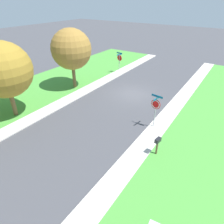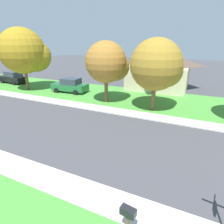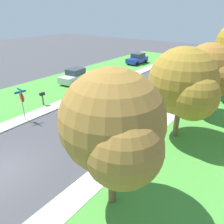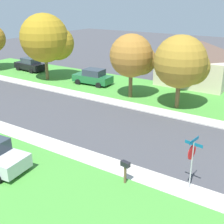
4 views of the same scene
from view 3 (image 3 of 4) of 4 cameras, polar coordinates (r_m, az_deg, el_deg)
The scene contains 11 objects.
ground_plane at distance 14.01m, azimuth -27.34°, elevation -13.77°, with size 120.00×120.00×0.00m, color #424247.
sidewalk_east at distance 18.86m, azimuth 14.36°, elevation -1.24°, with size 1.40×56.00×0.10m, color beige.
sidewalk_west at distance 23.60m, azimuth -7.02°, elevation 4.74°, with size 1.40×56.00×0.10m, color beige.
lawn_west at distance 26.91m, azimuth -14.40°, elevation 6.66°, with size 8.00×56.00×0.08m, color #479338.
stop_sign_far_corner at distance 18.34m, azimuth -22.59°, elevation 3.09°, with size 0.91×0.91×2.77m.
car_silver_far_down_street at distance 27.57m, azimuth -9.67°, elevation 9.33°, with size 2.38×4.47×1.76m.
car_blue_near_corner at distance 37.89m, azimuth 6.68°, elevation 13.73°, with size 2.18×4.37×1.76m.
tree_sidewalk_far at distance 14.45m, azimuth 18.63°, elevation 6.72°, with size 4.70×4.37×6.25m.
tree_across_left at distance 8.24m, azimuth 0.76°, elevation -4.13°, with size 4.50×4.19×6.35m.
tree_sidewalk_near at distance 18.92m, azimuth 24.48°, elevation 9.82°, with size 4.26×3.96×6.01m.
mailbox at distance 21.21m, azimuth -17.85°, elevation 4.11°, with size 0.31×0.51×1.31m.
Camera 3 is at (10.71, -3.95, 8.11)m, focal length 34.78 mm.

